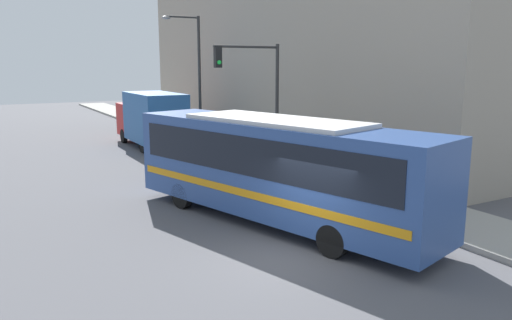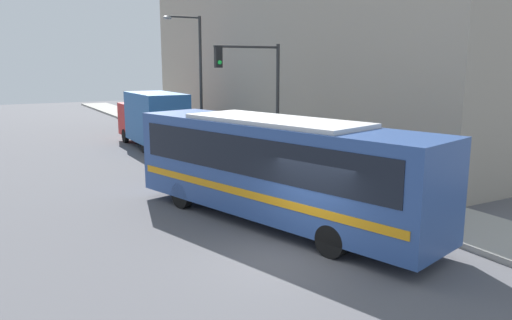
# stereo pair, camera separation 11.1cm
# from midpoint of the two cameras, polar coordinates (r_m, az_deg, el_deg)

# --- Properties ---
(ground_plane) EXTENTS (120.00, 120.00, 0.00)m
(ground_plane) POSITION_cam_midpoint_polar(r_m,az_deg,el_deg) (13.54, 4.14, -11.13)
(ground_plane) COLOR #515156
(sidewalk) EXTENTS (3.06, 70.00, 0.17)m
(sidewalk) POSITION_cam_midpoint_polar(r_m,az_deg,el_deg) (33.46, -6.28, 2.30)
(sidewalk) COLOR gray
(sidewalk) RESTS_ON ground_plane
(building_facade) EXTENTS (6.00, 31.50, 11.38)m
(building_facade) POSITION_cam_midpoint_polar(r_m,az_deg,el_deg) (32.35, 3.41, 12.01)
(building_facade) COLOR #9E9384
(building_facade) RESTS_ON ground_plane
(city_bus) EXTENTS (5.43, 11.50, 3.40)m
(city_bus) POSITION_cam_midpoint_polar(r_m,az_deg,el_deg) (15.87, 2.00, -0.45)
(city_bus) COLOR #2D4C8C
(city_bus) RESTS_ON ground_plane
(delivery_truck) EXTENTS (2.46, 7.28, 3.37)m
(delivery_truck) POSITION_cam_midpoint_polar(r_m,az_deg,el_deg) (31.36, -12.01, 4.73)
(delivery_truck) COLOR #265999
(delivery_truck) RESTS_ON ground_plane
(fire_hydrant) EXTENTS (0.22, 0.29, 0.79)m
(fire_hydrant) POSITION_cam_midpoint_polar(r_m,az_deg,el_deg) (19.95, 8.74, -2.26)
(fire_hydrant) COLOR red
(fire_hydrant) RESTS_ON sidewalk
(traffic_light_pole) EXTENTS (3.28, 0.35, 5.79)m
(traffic_light_pole) POSITION_cam_midpoint_polar(r_m,az_deg,el_deg) (22.71, -0.01, 8.51)
(traffic_light_pole) COLOR #2D2D2D
(traffic_light_pole) RESTS_ON sidewalk
(parking_meter) EXTENTS (0.14, 0.14, 1.39)m
(parking_meter) POSITION_cam_midpoint_polar(r_m,az_deg,el_deg) (23.05, 2.62, 1.01)
(parking_meter) COLOR #2D2D2D
(parking_meter) RESTS_ON sidewalk
(street_lamp) EXTENTS (2.42, 0.28, 7.75)m
(street_lamp) POSITION_cam_midpoint_polar(r_m,az_deg,el_deg) (31.42, -7.08, 10.21)
(street_lamp) COLOR #2D2D2D
(street_lamp) RESTS_ON sidewalk
(pedestrian_near_corner) EXTENTS (0.34, 0.34, 1.84)m
(pedestrian_near_corner) POSITION_cam_midpoint_polar(r_m,az_deg,el_deg) (27.79, -1.77, 2.75)
(pedestrian_near_corner) COLOR #23283D
(pedestrian_near_corner) RESTS_ON sidewalk
(pedestrian_mid_block) EXTENTS (0.34, 0.34, 1.69)m
(pedestrian_mid_block) POSITION_cam_midpoint_polar(r_m,az_deg,el_deg) (19.78, 15.30, -1.25)
(pedestrian_mid_block) COLOR slate
(pedestrian_mid_block) RESTS_ON sidewalk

